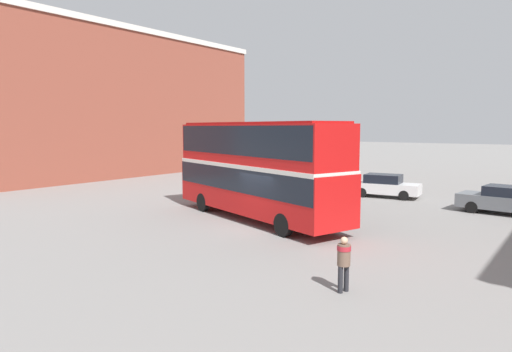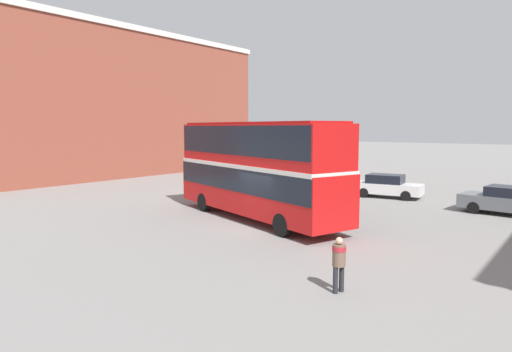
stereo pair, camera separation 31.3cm
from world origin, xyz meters
name	(u,v)px [view 2 (the right image)]	position (x,y,z in m)	size (l,w,h in m)	color
ground_plane	(258,228)	(0.00, 0.00, 0.00)	(240.00, 240.00, 0.00)	gray
building_row_left	(114,104)	(-26.26, 11.45, 6.87)	(9.61, 31.45, 13.71)	brown
double_decker_bus	(256,164)	(-1.31, 1.57, 2.78)	(11.70, 6.17, 4.86)	red
pedestrian_foreground	(339,259)	(6.69, -5.22, 0.97)	(0.49, 0.49, 1.58)	#232328
parked_car_kerb_near	(509,201)	(8.71, 10.48, 0.76)	(4.85, 2.36, 1.50)	slate
parked_car_kerb_far	(387,186)	(1.31, 12.46, 0.76)	(4.51, 2.26, 1.52)	silver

